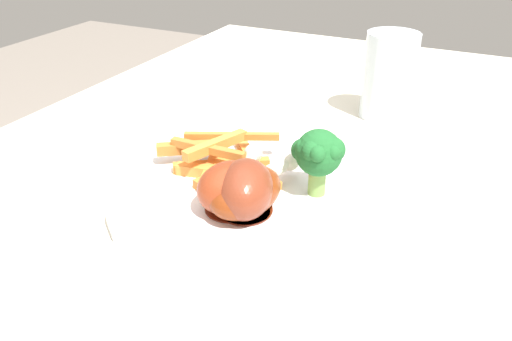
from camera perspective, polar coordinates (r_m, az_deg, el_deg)
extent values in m
cube|color=silver|center=(0.54, -0.59, -3.65)|extent=(1.25, 0.72, 0.03)
cylinder|color=#ACA695|center=(1.18, 25.94, -8.55)|extent=(0.06, 0.06, 0.71)
cylinder|color=#ACA695|center=(1.28, -1.43, -2.19)|extent=(0.06, 0.06, 0.71)
cylinder|color=white|center=(0.52, 0.00, -2.51)|extent=(0.29, 0.29, 0.01)
cylinder|color=#80AB51|center=(0.50, 6.71, -1.15)|extent=(0.02, 0.02, 0.03)
sphere|color=#20632C|center=(0.49, 6.91, 1.96)|extent=(0.05, 0.05, 0.05)
sphere|color=#20632C|center=(0.48, 6.19, 2.10)|extent=(0.02, 0.02, 0.02)
sphere|color=#20632C|center=(0.47, 8.34, 1.88)|extent=(0.02, 0.02, 0.02)
sphere|color=#20632C|center=(0.49, 5.24, 2.62)|extent=(0.02, 0.02, 0.02)
sphere|color=#20632C|center=(0.47, 6.76, 1.82)|extent=(0.02, 0.02, 0.02)
sphere|color=#20632C|center=(0.50, 5.12, 2.25)|extent=(0.02, 0.02, 0.02)
sphere|color=#20632C|center=(0.48, 8.39, 2.27)|extent=(0.02, 0.02, 0.02)
cube|color=orange|center=(0.55, -3.86, 0.88)|extent=(0.08, 0.04, 0.01)
cube|color=#C97631|center=(0.56, -2.67, 3.78)|extent=(0.05, 0.10, 0.01)
cube|color=#C87630|center=(0.56, -7.13, 2.51)|extent=(0.05, 0.07, 0.01)
cube|color=orange|center=(0.53, -3.45, -0.34)|extent=(0.07, 0.04, 0.01)
cube|color=orange|center=(0.53, -4.70, -0.21)|extent=(0.03, 0.08, 0.01)
cube|color=#CC7831|center=(0.55, -3.79, 0.59)|extent=(0.06, 0.09, 0.01)
cube|color=orange|center=(0.54, -4.46, 2.80)|extent=(0.08, 0.04, 0.01)
cube|color=#C0712E|center=(0.54, -5.12, 2.55)|extent=(0.01, 0.09, 0.01)
cube|color=orange|center=(0.54, -0.64, -0.07)|extent=(0.04, 0.08, 0.01)
cube|color=orange|center=(0.54, -5.08, 0.20)|extent=(0.09, 0.04, 0.01)
cube|color=orange|center=(0.56, -0.64, 1.26)|extent=(0.08, 0.07, 0.01)
cylinder|color=#551D11|center=(0.48, -1.17, -4.55)|extent=(0.05, 0.05, 0.00)
ellipsoid|color=maroon|center=(0.47, -1.20, -2.03)|extent=(0.09, 0.07, 0.05)
cylinder|color=beige|center=(0.52, -0.52, 1.00)|extent=(0.04, 0.02, 0.01)
sphere|color=silver|center=(0.53, -0.33, 1.91)|extent=(0.02, 0.02, 0.02)
cylinder|color=#631F0F|center=(0.48, -2.79, -4.14)|extent=(0.05, 0.05, 0.00)
ellipsoid|color=maroon|center=(0.47, -2.85, -1.85)|extent=(0.08, 0.07, 0.05)
cylinder|color=beige|center=(0.51, 2.05, 0.21)|extent=(0.05, 0.03, 0.01)
sphere|color=silver|center=(0.52, 3.74, 1.01)|extent=(0.02, 0.02, 0.02)
cylinder|color=#571C0A|center=(0.48, -1.17, -4.31)|extent=(0.05, 0.05, 0.00)
ellipsoid|color=maroon|center=(0.47, -1.19, -2.32)|extent=(0.09, 0.07, 0.04)
cylinder|color=beige|center=(0.52, 2.82, 0.42)|extent=(0.04, 0.02, 0.01)
sphere|color=silver|center=(0.53, 3.81, 1.15)|extent=(0.02, 0.02, 0.02)
cylinder|color=silver|center=(0.71, 14.39, 10.02)|extent=(0.07, 0.07, 0.11)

